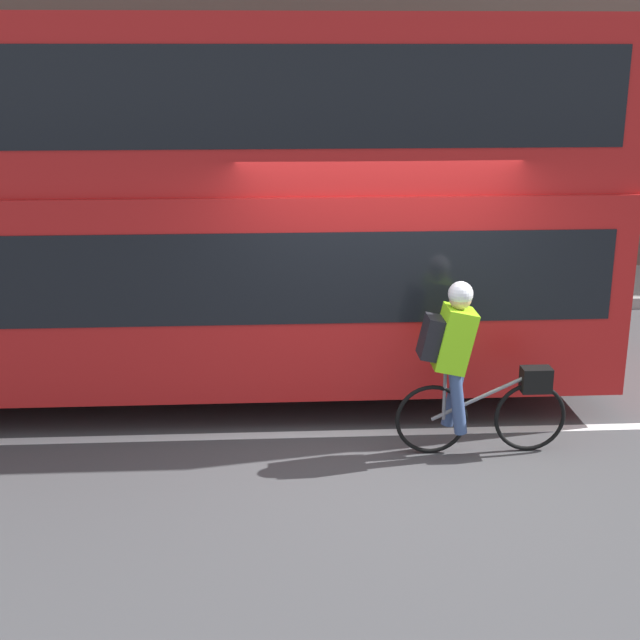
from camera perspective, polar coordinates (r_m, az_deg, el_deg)
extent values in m
plane|color=#424244|center=(8.26, 3.73, -7.56)|extent=(80.00, 80.00, 0.00)
cube|color=silver|center=(8.37, 3.63, -7.20)|extent=(50.00, 0.14, 0.01)
cube|color=gray|center=(12.94, 1.08, 1.91)|extent=(60.00, 1.92, 0.15)
cylinder|color=black|center=(9.47, 4.46, -1.03)|extent=(1.02, 0.30, 1.02)
cube|color=#B21919|center=(9.42, -16.00, 2.94)|extent=(10.76, 2.59, 1.89)
cube|color=black|center=(9.37, -16.11, 4.28)|extent=(10.33, 2.61, 0.83)
cube|color=#B21919|center=(9.18, -16.88, 13.34)|extent=(10.76, 2.49, 1.53)
cube|color=black|center=(9.18, -16.92, 13.82)|extent=(10.33, 2.51, 0.86)
torus|color=black|center=(8.09, 13.28, -6.07)|extent=(0.64, 0.04, 0.64)
torus|color=black|center=(7.89, 7.15, -6.33)|extent=(0.64, 0.04, 0.64)
cylinder|color=slate|center=(7.91, 10.33, -4.85)|extent=(0.89, 0.03, 0.44)
cylinder|color=slate|center=(7.82, 7.97, -4.73)|extent=(0.03, 0.03, 0.47)
cube|color=black|center=(7.97, 13.66, -3.73)|extent=(0.26, 0.16, 0.22)
cube|color=#8CE019|center=(7.67, 8.56, -1.21)|extent=(0.37, 0.32, 0.58)
cube|color=black|center=(7.62, 7.10, -1.10)|extent=(0.21, 0.26, 0.38)
cylinder|color=#384C7A|center=(7.94, 8.55, -4.79)|extent=(0.21, 0.11, 0.57)
cylinder|color=#384C7A|center=(7.78, 8.81, -5.27)|extent=(0.19, 0.11, 0.57)
sphere|color=tan|center=(7.57, 8.98, 1.35)|extent=(0.19, 0.19, 0.19)
sphere|color=silver|center=(7.56, 8.99, 1.67)|extent=(0.21, 0.21, 0.21)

